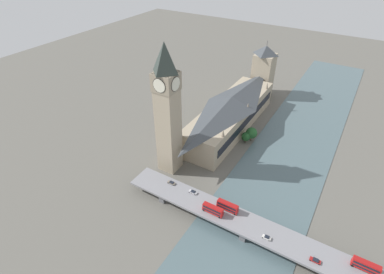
# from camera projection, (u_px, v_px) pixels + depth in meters

# --- Properties ---
(ground_plane) EXTENTS (600.00, 600.00, 0.00)m
(ground_plane) POSITION_uv_depth(u_px,v_px,m) (246.00, 139.00, 208.70)
(ground_plane) COLOR #605E56
(river_water) EXTENTS (50.34, 360.00, 0.30)m
(river_water) POSITION_uv_depth(u_px,v_px,m) (290.00, 153.00, 195.35)
(river_water) COLOR #4C6066
(river_water) RESTS_ON ground_plane
(parliament_hall) EXTENTS (26.42, 99.91, 25.45)m
(parliament_hall) POSITION_uv_depth(u_px,v_px,m) (231.00, 112.00, 213.86)
(parliament_hall) COLOR tan
(parliament_hall) RESTS_ON ground_plane
(clock_tower) EXTENTS (12.17, 12.17, 77.31)m
(clock_tower) POSITION_uv_depth(u_px,v_px,m) (167.00, 108.00, 160.81)
(clock_tower) COLOR tan
(clock_tower) RESTS_ON ground_plane
(victoria_tower) EXTENTS (15.92, 15.92, 47.57)m
(victoria_tower) POSITION_uv_depth(u_px,v_px,m) (263.00, 71.00, 251.96)
(victoria_tower) COLOR tan
(victoria_tower) RESTS_ON ground_plane
(road_bridge) EXTENTS (132.68, 14.69, 6.15)m
(road_bridge) POSITION_uv_depth(u_px,v_px,m) (248.00, 226.00, 142.02)
(road_bridge) COLOR slate
(road_bridge) RESTS_ON ground_plane
(double_decker_bus_lead) EXTENTS (10.63, 2.57, 4.68)m
(double_decker_bus_lead) POSITION_uv_depth(u_px,v_px,m) (213.00, 209.00, 145.24)
(double_decker_bus_lead) COLOR red
(double_decker_bus_lead) RESTS_ON road_bridge
(double_decker_bus_mid) EXTENTS (11.02, 2.62, 4.77)m
(double_decker_bus_mid) POSITION_uv_depth(u_px,v_px,m) (228.00, 206.00, 146.90)
(double_decker_bus_mid) COLOR red
(double_decker_bus_mid) RESTS_ON road_bridge
(double_decker_bus_rear) EXTENTS (10.74, 2.60, 4.74)m
(double_decker_bus_rear) POSITION_uv_depth(u_px,v_px,m) (366.00, 266.00, 120.99)
(double_decker_bus_rear) COLOR red
(double_decker_bus_rear) RESTS_ON road_bridge
(car_northbound_lead) EXTENTS (4.48, 1.93, 1.29)m
(car_northbound_lead) POSITION_uv_depth(u_px,v_px,m) (315.00, 260.00, 125.13)
(car_northbound_lead) COLOR maroon
(car_northbound_lead) RESTS_ON road_bridge
(car_northbound_tail) EXTENTS (4.52, 1.84, 1.29)m
(car_northbound_tail) POSITION_uv_depth(u_px,v_px,m) (193.00, 192.00, 157.51)
(car_northbound_tail) COLOR silver
(car_northbound_tail) RESTS_ON road_bridge
(car_southbound_lead) EXTENTS (4.42, 1.81, 1.24)m
(car_southbound_lead) POSITION_uv_depth(u_px,v_px,m) (172.00, 183.00, 163.27)
(car_southbound_lead) COLOR slate
(car_southbound_lead) RESTS_ON road_bridge
(car_southbound_mid) EXTENTS (3.99, 1.75, 1.40)m
(car_southbound_mid) POSITION_uv_depth(u_px,v_px,m) (267.00, 237.00, 134.38)
(car_southbound_mid) COLOR silver
(car_southbound_mid) RESTS_ON road_bridge
(tree_embankment_near) EXTENTS (7.78, 7.78, 10.10)m
(tree_embankment_near) POSITION_uv_depth(u_px,v_px,m) (251.00, 133.00, 203.82)
(tree_embankment_near) COLOR brown
(tree_embankment_near) RESTS_ON ground_plane
(tree_embankment_mid) EXTENTS (6.10, 6.10, 7.72)m
(tree_embankment_mid) POSITION_uv_depth(u_px,v_px,m) (246.00, 137.00, 202.94)
(tree_embankment_mid) COLOR brown
(tree_embankment_mid) RESTS_ON ground_plane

